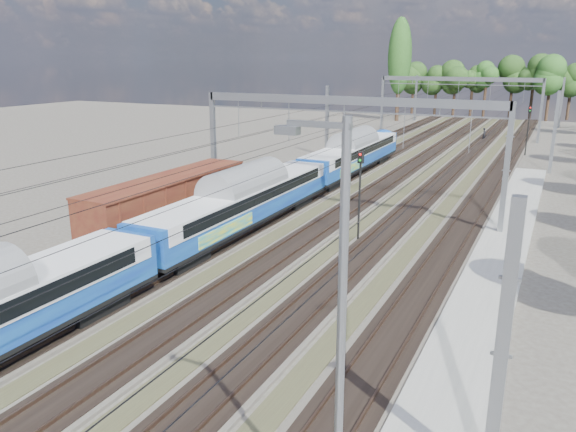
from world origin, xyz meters
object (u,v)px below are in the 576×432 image
at_px(emu_train, 241,196).
at_px(lamp_post, 337,327).
at_px(freight_boxcar, 169,200).
at_px(signal_near, 360,186).
at_px(signal_far, 528,125).
at_px(worker, 484,134).

xyz_separation_m(emu_train, lamp_post, (14.94, -20.77, 3.05)).
xyz_separation_m(emu_train, freight_boxcar, (-4.50, -1.97, -0.38)).
xyz_separation_m(freight_boxcar, signal_near, (12.26, 3.84, 1.47)).
bearing_deg(emu_train, signal_far, 70.77).
bearing_deg(lamp_post, worker, 96.60).
distance_m(signal_far, lamp_post, 64.30).
height_order(emu_train, lamp_post, lamp_post).
relative_size(freight_boxcar, worker, 8.02).
relative_size(freight_boxcar, lamp_post, 1.40).
height_order(freight_boxcar, signal_near, signal_near).
xyz_separation_m(worker, lamp_post, (6.16, -75.58, 4.83)).
distance_m(worker, signal_near, 53.03).
distance_m(freight_boxcar, signal_far, 49.57).
distance_m(emu_train, signal_near, 8.05).
bearing_deg(worker, signal_near, -163.83).
distance_m(emu_train, worker, 55.53).
xyz_separation_m(worker, signal_far, (6.39, -11.30, 2.88)).
bearing_deg(lamp_post, emu_train, 127.67).
bearing_deg(signal_far, emu_train, -99.99).
distance_m(emu_train, signal_far, 46.09).
relative_size(freight_boxcar, signal_far, 2.46).
relative_size(emu_train, worker, 36.03).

